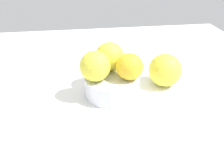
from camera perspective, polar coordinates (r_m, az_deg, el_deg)
ground_plane at (r=62.54cm, az=0.00°, el=-3.15°), size 110.00×110.00×2.00cm
fruit_bowl at (r=60.76cm, az=0.00°, el=-0.50°), size 13.46×13.46×4.96cm
orange_in_bowl_0 at (r=61.50cm, az=-0.95°, el=6.44°), size 7.30×7.30×7.30cm
orange_in_bowl_1 at (r=56.70cm, az=-3.97°, el=4.20°), size 7.27×7.27×7.27cm
orange_in_bowl_2 at (r=57.38cm, az=4.13°, el=4.07°), size 6.46×6.46×6.46cm
orange_loose_0 at (r=65.63cm, az=12.29°, el=3.19°), size 8.68×8.68×8.68cm
side_plate at (r=52.11cm, az=-23.88°, el=-12.23°), size 12.99×12.99×0.80cm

